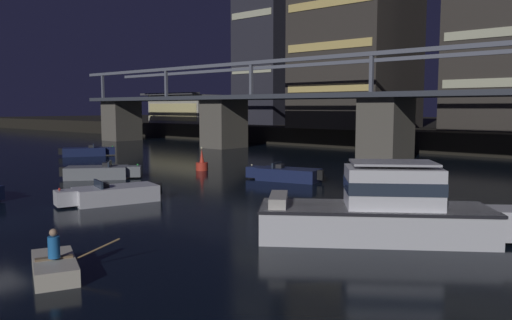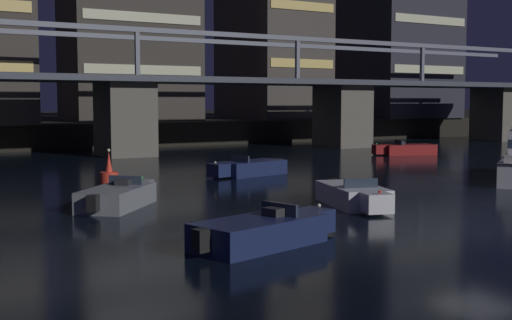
% 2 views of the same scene
% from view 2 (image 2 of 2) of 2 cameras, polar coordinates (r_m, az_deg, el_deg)
% --- Properties ---
extents(ground_plane, '(400.00, 400.00, 0.00)m').
position_cam_2_polar(ground_plane, '(22.44, 18.60, -5.73)').
color(ground_plane, black).
extents(far_riverbank, '(240.00, 80.00, 2.20)m').
position_cam_2_polar(far_riverbank, '(98.27, -20.13, 2.92)').
color(far_riverbank, black).
rests_on(far_riverbank, ground).
extents(river_bridge, '(87.82, 6.40, 9.38)m').
position_cam_2_polar(river_bridge, '(51.54, -11.11, 4.85)').
color(river_bridge, '#605B51').
rests_on(river_bridge, ground).
extents(tower_east_low, '(11.45, 12.21, 28.36)m').
position_cam_2_polar(tower_east_low, '(84.17, 11.74, 13.16)').
color(tower_east_low, '#282833').
rests_on(tower_east_low, far_riverbank).
extents(speedboat_near_center, '(5.13, 2.95, 1.16)m').
position_cam_2_polar(speedboat_near_center, '(53.02, 12.67, 0.89)').
color(speedboat_near_center, maroon).
rests_on(speedboat_near_center, ground).
extents(speedboat_near_right, '(2.85, 5.16, 1.16)m').
position_cam_2_polar(speedboat_near_right, '(26.46, 8.38, -3.02)').
color(speedboat_near_right, silver).
rests_on(speedboat_near_right, ground).
extents(speedboat_mid_left, '(5.20, 2.70, 1.16)m').
position_cam_2_polar(speedboat_mid_left, '(37.11, -0.63, -0.69)').
color(speedboat_mid_left, '#19234C').
rests_on(speedboat_mid_left, ground).
extents(speedboat_mid_center, '(5.18, 2.79, 1.16)m').
position_cam_2_polar(speedboat_mid_center, '(19.03, 0.71, -6.08)').
color(speedboat_mid_center, '#19234C').
rests_on(speedboat_mid_center, ground).
extents(speedboat_far_left, '(4.20, 4.55, 1.16)m').
position_cam_2_polar(speedboat_far_left, '(26.51, -11.57, -3.05)').
color(speedboat_far_left, gray).
rests_on(speedboat_far_left, ground).
extents(channel_buoy, '(0.90, 0.90, 1.76)m').
position_cam_2_polar(channel_buoy, '(34.04, -12.41, -1.21)').
color(channel_buoy, red).
rests_on(channel_buoy, ground).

